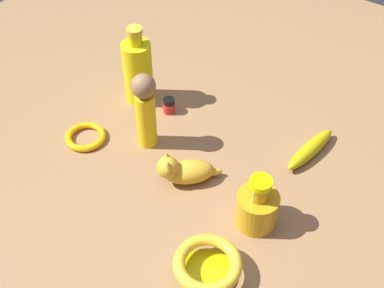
{
  "coord_description": "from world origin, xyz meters",
  "views": [
    {
      "loc": [
        -0.73,
        -0.5,
        0.95
      ],
      "look_at": [
        0.0,
        0.0,
        0.06
      ],
      "focal_mm": 48.33,
      "sensor_mm": 36.0,
      "label": 1
    }
  ],
  "objects_px": {
    "person_figure_adult": "(145,108)",
    "nail_polish_jar": "(169,105)",
    "bottle_short": "(257,207)",
    "bowl": "(208,266)",
    "cat_figurine": "(184,170)",
    "banana": "(310,149)",
    "bangle": "(86,137)",
    "bottle_tall": "(138,70)"
  },
  "relations": [
    {
      "from": "person_figure_adult",
      "to": "nail_polish_jar",
      "type": "bearing_deg",
      "value": 11.41
    },
    {
      "from": "bottle_short",
      "to": "bowl",
      "type": "distance_m",
      "value": 0.18
    },
    {
      "from": "cat_figurine",
      "to": "banana",
      "type": "relative_size",
      "value": 0.7
    },
    {
      "from": "bangle",
      "to": "bowl",
      "type": "xyz_separation_m",
      "value": [
        -0.16,
        -0.48,
        0.03
      ]
    },
    {
      "from": "bangle",
      "to": "banana",
      "type": "height_order",
      "value": "banana"
    },
    {
      "from": "cat_figurine",
      "to": "nail_polish_jar",
      "type": "distance_m",
      "value": 0.26
    },
    {
      "from": "bangle",
      "to": "bowl",
      "type": "relative_size",
      "value": 0.75
    },
    {
      "from": "banana",
      "to": "bottle_short",
      "type": "distance_m",
      "value": 0.26
    },
    {
      "from": "banana",
      "to": "bottle_short",
      "type": "height_order",
      "value": "bottle_short"
    },
    {
      "from": "person_figure_adult",
      "to": "cat_figurine",
      "type": "bearing_deg",
      "value": -109.75
    },
    {
      "from": "cat_figurine",
      "to": "nail_polish_jar",
      "type": "bearing_deg",
      "value": 44.17
    },
    {
      "from": "bowl",
      "to": "banana",
      "type": "bearing_deg",
      "value": -3.45
    },
    {
      "from": "nail_polish_jar",
      "to": "person_figure_adult",
      "type": "distance_m",
      "value": 0.16
    },
    {
      "from": "bottle_tall",
      "to": "bottle_short",
      "type": "bearing_deg",
      "value": -111.79
    },
    {
      "from": "banana",
      "to": "bowl",
      "type": "xyz_separation_m",
      "value": [
        -0.44,
        0.03,
        0.02
      ]
    },
    {
      "from": "cat_figurine",
      "to": "nail_polish_jar",
      "type": "xyz_separation_m",
      "value": [
        0.18,
        0.18,
        -0.01
      ]
    },
    {
      "from": "bottle_tall",
      "to": "nail_polish_jar",
      "type": "relative_size",
      "value": 5.36
    },
    {
      "from": "nail_polish_jar",
      "to": "person_figure_adult",
      "type": "relative_size",
      "value": 0.2
    },
    {
      "from": "nail_polish_jar",
      "to": "bowl",
      "type": "xyz_separation_m",
      "value": [
        -0.37,
        -0.37,
        0.01
      ]
    },
    {
      "from": "nail_polish_jar",
      "to": "bottle_short",
      "type": "distance_m",
      "value": 0.43
    },
    {
      "from": "bottle_short",
      "to": "person_figure_adult",
      "type": "height_order",
      "value": "person_figure_adult"
    },
    {
      "from": "banana",
      "to": "person_figure_adult",
      "type": "bearing_deg",
      "value": -52.55
    },
    {
      "from": "bangle",
      "to": "bottle_short",
      "type": "xyz_separation_m",
      "value": [
        0.02,
        -0.5,
        0.04
      ]
    },
    {
      "from": "person_figure_adult",
      "to": "bowl",
      "type": "xyz_separation_m",
      "value": [
        -0.24,
        -0.34,
        -0.08
      ]
    },
    {
      "from": "nail_polish_jar",
      "to": "bottle_short",
      "type": "xyz_separation_m",
      "value": [
        -0.19,
        -0.38,
        0.03
      ]
    },
    {
      "from": "nail_polish_jar",
      "to": "person_figure_adult",
      "type": "xyz_separation_m",
      "value": [
        -0.13,
        -0.03,
        0.1
      ]
    },
    {
      "from": "bottle_tall",
      "to": "nail_polish_jar",
      "type": "bearing_deg",
      "value": -90.28
    },
    {
      "from": "bottle_tall",
      "to": "bangle",
      "type": "height_order",
      "value": "bottle_tall"
    },
    {
      "from": "person_figure_adult",
      "to": "bottle_tall",
      "type": "bearing_deg",
      "value": 44.58
    },
    {
      "from": "bottle_tall",
      "to": "person_figure_adult",
      "type": "height_order",
      "value": "bottle_tall"
    },
    {
      "from": "bottle_short",
      "to": "nail_polish_jar",
      "type": "bearing_deg",
      "value": 63.22
    },
    {
      "from": "banana",
      "to": "nail_polish_jar",
      "type": "bearing_deg",
      "value": -70.94
    },
    {
      "from": "bowl",
      "to": "bangle",
      "type": "bearing_deg",
      "value": 71.98
    },
    {
      "from": "bottle_tall",
      "to": "bottle_short",
      "type": "height_order",
      "value": "bottle_tall"
    },
    {
      "from": "nail_polish_jar",
      "to": "person_figure_adult",
      "type": "bearing_deg",
      "value": -168.59
    },
    {
      "from": "bottle_tall",
      "to": "person_figure_adult",
      "type": "xyz_separation_m",
      "value": [
        -0.13,
        -0.13,
        0.02
      ]
    },
    {
      "from": "bangle",
      "to": "nail_polish_jar",
      "type": "relative_size",
      "value": 2.47
    },
    {
      "from": "cat_figurine",
      "to": "bangle",
      "type": "bearing_deg",
      "value": 95.57
    },
    {
      "from": "bottle_short",
      "to": "bowl",
      "type": "xyz_separation_m",
      "value": [
        -0.18,
        0.01,
        -0.02
      ]
    },
    {
      "from": "bottle_tall",
      "to": "bangle",
      "type": "distance_m",
      "value": 0.23
    },
    {
      "from": "nail_polish_jar",
      "to": "cat_figurine",
      "type": "bearing_deg",
      "value": -135.83
    },
    {
      "from": "bottle_tall",
      "to": "banana",
      "type": "relative_size",
      "value": 1.23
    }
  ]
}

